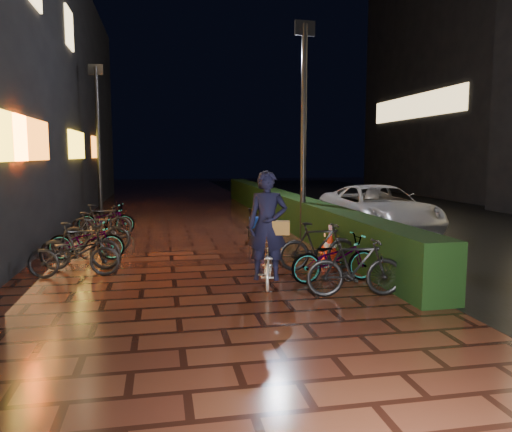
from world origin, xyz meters
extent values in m
plane|color=#381911|center=(0.00, 0.00, 0.00)|extent=(80.00, 80.00, 0.00)
cube|color=black|center=(9.00, 5.00, 0.00)|extent=(11.00, 60.00, 0.01)
cube|color=black|center=(3.30, 8.00, 0.50)|extent=(0.70, 20.00, 1.00)
imported|color=#B3B4B9|center=(5.49, 5.14, 0.70)|extent=(2.33, 4.99, 1.38)
cube|color=yellow|center=(-3.45, 1.50, 2.60)|extent=(0.08, 2.00, 0.90)
cube|color=orange|center=(-3.45, 3.00, 2.60)|extent=(0.08, 3.00, 0.90)
cube|color=yellow|center=(-3.45, 9.00, 2.60)|extent=(0.08, 2.80, 0.90)
cube|color=orange|center=(-3.45, 14.00, 2.60)|extent=(0.08, 2.20, 0.90)
cube|color=#FFD88C|center=(-3.45, 8.50, 6.20)|extent=(0.06, 1.20, 1.20)
cube|color=black|center=(17.50, 18.00, 7.00)|extent=(8.00, 14.00, 14.00)
cube|color=#FFD88C|center=(13.45, 18.00, 5.00)|extent=(0.06, 10.00, 1.30)
cylinder|color=black|center=(3.01, 4.43, 2.82)|extent=(0.17, 0.17, 5.64)
cube|color=black|center=(3.01, 4.43, 5.53)|extent=(0.55, 0.14, 0.38)
cylinder|color=black|center=(-2.83, 9.64, 2.63)|extent=(0.16, 0.16, 5.25)
cube|color=black|center=(-2.83, 9.64, 5.15)|extent=(0.51, 0.15, 0.35)
imported|color=white|center=(1.05, -0.11, 0.37)|extent=(0.79, 1.47, 0.73)
imported|color=black|center=(1.02, -0.22, 1.07)|extent=(0.77, 0.59, 1.87)
cube|color=brown|center=(1.23, -0.29, 1.03)|extent=(0.35, 0.21, 0.24)
cone|color=red|center=(2.64, 1.14, 0.36)|extent=(0.45, 0.45, 0.72)
cone|color=red|center=(3.07, 2.40, 0.36)|extent=(0.45, 0.45, 0.72)
cube|color=orange|center=(2.64, 1.14, 0.02)|extent=(0.49, 0.49, 0.03)
cube|color=orange|center=(3.07, 2.40, 0.02)|extent=(0.49, 0.49, 0.03)
cube|color=red|center=(2.86, 1.77, 0.68)|extent=(0.57, 1.48, 0.07)
cube|color=black|center=(1.70, 4.22, 0.36)|extent=(0.52, 0.43, 0.04)
cylinder|color=black|center=(1.49, 4.07, 0.17)|extent=(0.03, 0.03, 0.34)
cylinder|color=black|center=(1.89, 4.05, 0.17)|extent=(0.03, 0.03, 0.34)
cylinder|color=black|center=(1.51, 4.39, 0.17)|extent=(0.03, 0.03, 0.34)
cylinder|color=black|center=(1.90, 4.37, 0.17)|extent=(0.03, 0.03, 0.34)
cube|color=#0C2C9F|center=(1.70, 4.22, 0.51)|extent=(0.38, 0.33, 0.27)
cylinder|color=black|center=(1.55, 4.09, 0.50)|extent=(0.26, 0.33, 0.87)
imported|color=black|center=(-2.37, 2.68, 0.43)|extent=(1.70, 0.77, 0.86)
imported|color=black|center=(-2.27, 3.50, 0.48)|extent=(1.65, 0.72, 0.96)
imported|color=black|center=(-2.35, 1.69, 0.48)|extent=(1.64, 0.65, 0.96)
imported|color=black|center=(-2.34, 6.41, 0.43)|extent=(1.71, 0.81, 0.86)
imported|color=black|center=(-2.37, 1.12, 0.43)|extent=(1.65, 0.60, 0.86)
imported|color=black|center=(-2.35, 5.39, 0.48)|extent=(1.59, 0.45, 0.96)
imported|color=black|center=(2.27, -0.15, 0.43)|extent=(1.69, 0.71, 0.86)
imported|color=black|center=(2.28, -1.10, 0.48)|extent=(1.63, 0.60, 0.96)
imported|color=black|center=(2.27, 0.79, 0.48)|extent=(1.60, 0.46, 0.96)
camera|label=1|loc=(-0.76, -8.48, 2.26)|focal=35.00mm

